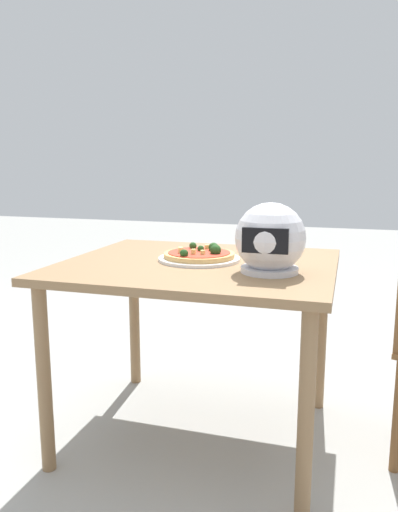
{
  "coord_description": "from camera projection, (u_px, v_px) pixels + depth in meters",
  "views": [
    {
      "loc": [
        -0.55,
        1.8,
        1.1
      ],
      "look_at": [
        0.0,
        -0.02,
        0.74
      ],
      "focal_mm": 34.85,
      "sensor_mm": 36.0,
      "label": 1
    }
  ],
  "objects": [
    {
      "name": "motorcycle_helmet",
      "position": [
        270.0,
        240.0,
        1.71
      ],
      "size": [
        0.24,
        0.24,
        0.24
      ],
      "color": "silver",
      "rests_on": "dining_table"
    },
    {
      "name": "ground_plane",
      "position": [
        199.0,
        434.0,
        2.05
      ],
      "size": [
        14.0,
        14.0,
        0.0
      ],
      "primitive_type": "plane",
      "color": "#9E9E99"
    },
    {
      "name": "pizza_plate",
      "position": [
        199.0,
        259.0,
        1.94
      ],
      "size": [
        0.32,
        0.32,
        0.01
      ],
      "primitive_type": "cylinder",
      "color": "white",
      "rests_on": "dining_table"
    },
    {
      "name": "dining_table",
      "position": [
        199.0,
        284.0,
        1.93
      ],
      "size": [
        1.03,
        0.89,
        0.72
      ],
      "color": "olive",
      "rests_on": "ground"
    },
    {
      "name": "pizza",
      "position": [
        200.0,
        254.0,
        1.94
      ],
      "size": [
        0.28,
        0.28,
        0.06
      ],
      "color": "tan",
      "rests_on": "pizza_plate"
    }
  ]
}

